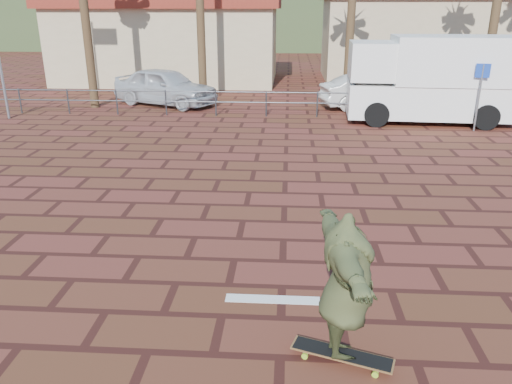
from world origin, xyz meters
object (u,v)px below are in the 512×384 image
campervan (433,78)px  car_silver (165,86)px  car_white (371,92)px  skateboarder (347,287)px  longboard (342,355)px

campervan → car_silver: 11.07m
car_white → car_silver: bearing=76.0°
skateboarder → car_silver: (-6.13, 16.73, -0.24)m
campervan → car_silver: size_ratio=1.29×
skateboarder → campervan: size_ratio=0.37×
campervan → car_white: size_ratio=1.45×
car_silver → car_white: size_ratio=1.12×
longboard → car_white: bearing=99.1°
longboard → skateboarder: skateboarder is taller
campervan → car_white: bearing=128.0°
skateboarder → campervan: bearing=-23.7°
skateboarder → car_silver: 17.82m
skateboarder → car_silver: size_ratio=0.48×
longboard → campervan: campervan is taller
car_silver → car_white: (8.92, -0.14, -0.11)m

